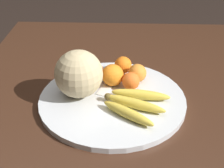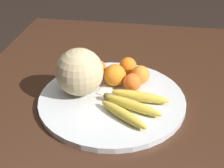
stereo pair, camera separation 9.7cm
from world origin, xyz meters
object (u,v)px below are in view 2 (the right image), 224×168
orange_mid_center (132,82)px  orange_front_right (140,75)px  banana_bunch (132,105)px  produce_tag (108,88)px  orange_back_left (128,66)px  fruit_bowl (112,99)px  melon (80,72)px  orange_front_left (97,70)px  orange_back_right (115,75)px  kitchen_table (120,132)px

orange_mid_center → orange_front_right: bearing=-24.2°
banana_bunch → produce_tag: size_ratio=2.15×
banana_bunch → orange_front_right: orange_front_right is taller
orange_back_left → fruit_bowl: bearing=168.1°
melon → orange_back_left: melon is taller
fruit_bowl → produce_tag: (0.05, 0.02, 0.01)m
orange_front_left → orange_back_right: orange_back_right is taller
melon → orange_back_right: bearing=-58.4°
fruit_bowl → orange_front_right: size_ratio=7.46×
orange_front_left → orange_mid_center: orange_front_left is taller
fruit_bowl → melon: (0.01, 0.11, 0.08)m
melon → orange_front_right: size_ratio=2.43×
melon → produce_tag: (0.04, -0.08, -0.08)m
fruit_bowl → banana_bunch: 0.09m
melon → banana_bunch: melon is taller
orange_front_right → banana_bunch: bearing=175.5°
fruit_bowl → orange_back_right: orange_back_right is taller
banana_bunch → orange_front_right: 0.16m
orange_mid_center → orange_back_left: bearing=13.6°
melon → orange_front_left: bearing=-20.2°
banana_bunch → kitchen_table: bearing=-176.5°
kitchen_table → orange_front_left: 0.23m
orange_front_left → orange_back_left: size_ratio=1.11×
kitchen_table → orange_mid_center: orange_mid_center is taller
fruit_bowl → orange_front_left: bearing=32.9°
melon → orange_mid_center: size_ratio=2.59×
orange_back_right → produce_tag: bearing=141.0°
orange_mid_center → orange_back_right: orange_back_right is taller
fruit_bowl → orange_back_right: 0.09m
kitchen_table → produce_tag: size_ratio=14.62×
orange_back_right → produce_tag: orange_back_right is taller
orange_back_left → orange_back_right: orange_back_right is taller
produce_tag → banana_bunch: bearing=-118.3°
orange_back_right → orange_front_left: bearing=64.4°
orange_front_right → produce_tag: orange_front_right is taller
orange_front_right → orange_back_right: (-0.03, 0.08, 0.01)m
orange_back_right → produce_tag: (-0.03, 0.02, -0.04)m
orange_back_right → kitchen_table: bearing=-163.6°
fruit_bowl → banana_bunch: size_ratio=2.18×
produce_tag → orange_front_left: bearing=58.4°
orange_back_left → orange_mid_center: bearing=-166.4°
banana_bunch → fruit_bowl: bearing=165.3°
orange_back_right → orange_mid_center: bearing=-110.6°
kitchen_table → orange_front_right: bearing=-19.2°
orange_front_right → produce_tag: 0.12m
orange_mid_center → produce_tag: size_ratio=0.59×
banana_bunch → orange_back_right: (0.13, 0.07, 0.02)m
orange_front_right → melon: bearing=115.8°
fruit_bowl → produce_tag: bearing=24.8°
orange_front_left → produce_tag: 0.08m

